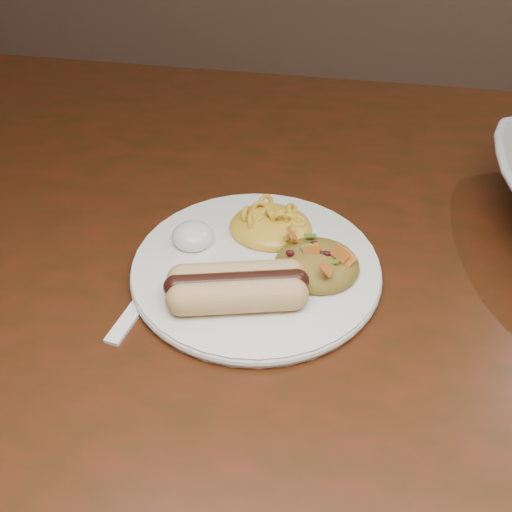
# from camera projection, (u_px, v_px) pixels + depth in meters

# --- Properties ---
(table) EXTENTS (1.60, 0.90, 0.75)m
(table) POSITION_uv_depth(u_px,v_px,m) (336.00, 309.00, 0.72)
(table) COLOR #49180C
(table) RESTS_ON floor
(plate) EXTENTS (0.26, 0.26, 0.01)m
(plate) POSITION_uv_depth(u_px,v_px,m) (256.00, 268.00, 0.62)
(plate) COLOR white
(plate) RESTS_ON table
(hotdog) EXTENTS (0.12, 0.09, 0.03)m
(hotdog) POSITION_uv_depth(u_px,v_px,m) (237.00, 286.00, 0.57)
(hotdog) COLOR tan
(hotdog) RESTS_ON plate
(mac_and_cheese) EXTENTS (0.10, 0.10, 0.03)m
(mac_and_cheese) POSITION_uv_depth(u_px,v_px,m) (271.00, 217.00, 0.65)
(mac_and_cheese) COLOR gold
(mac_and_cheese) RESTS_ON plate
(sour_cream) EXTENTS (0.06, 0.06, 0.03)m
(sour_cream) POSITION_uv_depth(u_px,v_px,m) (192.00, 232.00, 0.64)
(sour_cream) COLOR white
(sour_cream) RESTS_ON plate
(taco_salad) EXTENTS (0.09, 0.08, 0.04)m
(taco_salad) POSITION_uv_depth(u_px,v_px,m) (317.00, 259.00, 0.60)
(taco_salad) COLOR #99471B
(taco_salad) RESTS_ON plate
(fork) EXTENTS (0.04, 0.13, 0.00)m
(fork) POSITION_uv_depth(u_px,v_px,m) (137.00, 307.00, 0.59)
(fork) COLOR white
(fork) RESTS_ON table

